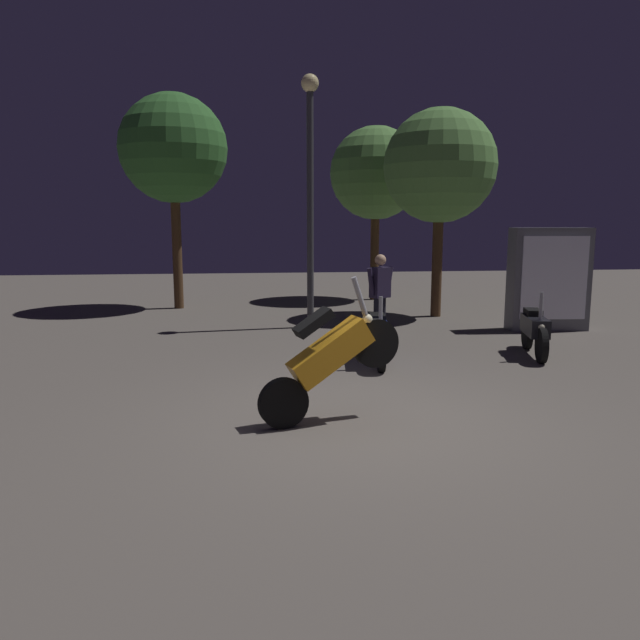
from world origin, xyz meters
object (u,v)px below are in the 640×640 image
kiosk_billboard (549,279)px  motorcycle_blue_parked_left (378,336)px  motorcycle_black_parked_right (535,330)px  motorcycle_orange_foreground (330,357)px  person_rider_beside (380,289)px  streetlamp_near (310,171)px

kiosk_billboard → motorcycle_blue_parked_left: bearing=35.4°
motorcycle_black_parked_right → motorcycle_orange_foreground: bearing=-38.3°
motorcycle_orange_foreground → motorcycle_blue_parked_left: bearing=52.6°
motorcycle_orange_foreground → kiosk_billboard: 7.47m
motorcycle_black_parked_right → person_rider_beside: (-2.24, 1.87, 0.52)m
motorcycle_blue_parked_left → motorcycle_orange_foreground: bearing=-15.6°
motorcycle_orange_foreground → streetlamp_near: 6.68m
kiosk_billboard → streetlamp_near: bearing=-6.6°
motorcycle_orange_foreground → kiosk_billboard: (5.23, 5.33, 0.31)m
streetlamp_near → kiosk_billboard: bearing=-10.0°
streetlamp_near → person_rider_beside: bearing=-47.0°
motorcycle_blue_parked_left → motorcycle_black_parked_right: same height
person_rider_beside → streetlamp_near: (-1.21, 1.30, 2.30)m
motorcycle_blue_parked_left → motorcycle_black_parked_right: (2.71, 0.25, 0.00)m
person_rider_beside → streetlamp_near: bearing=-168.8°
motorcycle_orange_foreground → person_rider_beside: size_ratio=1.02×
motorcycle_orange_foreground → person_rider_beside: motorcycle_orange_foreground is taller
motorcycle_blue_parked_left → motorcycle_black_parked_right: 2.73m
motorcycle_black_parked_right → kiosk_billboard: (1.39, 2.32, 0.61)m
motorcycle_blue_parked_left → motorcycle_black_parked_right: size_ratio=1.01×
motorcycle_orange_foreground → person_rider_beside: 5.14m
motorcycle_blue_parked_left → streetlamp_near: streetlamp_near is taller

